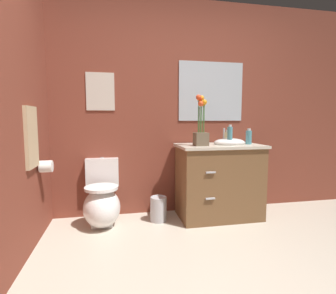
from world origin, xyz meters
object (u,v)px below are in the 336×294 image
vanity_cabinet (219,180)px  trash_bin (158,209)px  flower_vase (201,128)px  wall_mirror (211,92)px  hanging_towel (31,137)px  soap_bottle (227,138)px  toilet_paper_roll (46,166)px  toilet (102,202)px  wall_poster (100,92)px  lotion_bottle (230,136)px  hand_wash_bottle (249,137)px

vanity_cabinet → trash_bin: bearing=179.4°
flower_vase → trash_bin: size_ratio=1.99×
wall_mirror → hanging_towel: wall_mirror is taller
soap_bottle → hanging_towel: size_ratio=0.31×
trash_bin → toilet_paper_roll: toilet_paper_roll is taller
toilet → wall_poster: 1.21m
soap_bottle → hanging_towel: (-1.96, -0.44, 0.06)m
wall_poster → lotion_bottle: bearing=-14.2°
trash_bin → toilet_paper_roll: 1.23m
hand_wash_bottle → wall_mirror: (-0.34, 0.32, 0.53)m
flower_vase → hanging_towel: 1.62m
soap_bottle → trash_bin: 1.13m
hand_wash_bottle → hanging_towel: 2.21m
hand_wash_bottle → trash_bin: 1.30m
toilet → wall_poster: wall_poster is taller
vanity_cabinet → toilet_paper_roll: vanity_cabinet is taller
hand_wash_bottle → hanging_towel: size_ratio=0.34×
hand_wash_bottle → wall_mirror: bearing=136.6°
vanity_cabinet → toilet_paper_roll: (-1.79, -0.17, 0.25)m
wall_poster → flower_vase: bearing=-19.6°
vanity_cabinet → wall_poster: (-1.30, 0.29, 0.99)m
wall_poster → toilet_paper_roll: bearing=-136.4°
vanity_cabinet → lotion_bottle: bearing=-31.9°
wall_poster → toilet: bearing=-90.0°
toilet → soap_bottle: 1.57m
hand_wash_bottle → wall_poster: 1.74m
trash_bin → wall_poster: (-0.60, 0.29, 1.29)m
lotion_bottle → trash_bin: (-0.79, 0.06, -0.80)m
trash_bin → wall_mirror: bearing=22.4°
hanging_towel → lotion_bottle: bearing=9.3°
hand_wash_bottle → wall_poster: size_ratio=0.43×
toilet → flower_vase: size_ratio=1.28×
wall_poster → hanging_towel: wall_poster is taller
vanity_cabinet → toilet_paper_roll: 1.81m
flower_vase → wall_poster: 1.19m
toilet → hanging_towel: bearing=-143.6°
flower_vase → lotion_bottle: (0.34, 0.02, -0.08)m
soap_bottle → toilet_paper_roll: size_ratio=1.46×
trash_bin → wall_mirror: 1.51m
wall_poster → hanging_towel: (-0.54, -0.67, -0.46)m
soap_bottle → lotion_bottle: (-0.03, -0.13, 0.03)m
flower_vase → hanging_towel: (-1.59, -0.29, -0.06)m
hand_wash_bottle → wall_mirror: 0.71m
lotion_bottle → toilet_paper_roll: bearing=-176.6°
lotion_bottle → trash_bin: size_ratio=0.82×
lotion_bottle → wall_poster: 1.52m
lotion_bottle → vanity_cabinet: bearing=148.1°
wall_mirror → soap_bottle: bearing=-60.6°
flower_vase → toilet: bearing=174.2°
trash_bin → hand_wash_bottle: bearing=-1.9°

